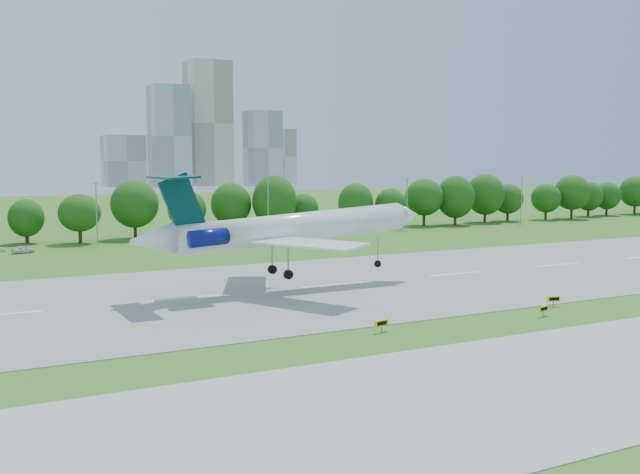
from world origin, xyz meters
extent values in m
plane|color=#36671B|center=(0.00, 0.00, 0.00)|extent=(600.00, 600.00, 0.00)
cube|color=gray|center=(0.00, 25.00, 0.04)|extent=(400.00, 45.00, 0.08)
cube|color=#ADADA8|center=(0.00, -18.00, 0.04)|extent=(400.00, 23.00, 0.08)
cylinder|color=#382314|center=(-20.00, 92.00, 1.80)|extent=(0.70, 0.70, 3.60)
sphere|color=#184411|center=(-20.00, 92.00, 6.20)|extent=(8.40, 8.40, 8.40)
cylinder|color=#382314|center=(20.00, 92.00, 1.80)|extent=(0.70, 0.70, 3.60)
sphere|color=#184411|center=(20.00, 92.00, 6.20)|extent=(8.40, 8.40, 8.40)
cylinder|color=#382314|center=(60.00, 92.00, 1.80)|extent=(0.70, 0.70, 3.60)
sphere|color=#184411|center=(60.00, 92.00, 6.20)|extent=(8.40, 8.40, 8.40)
cylinder|color=#382314|center=(100.00, 92.00, 1.80)|extent=(0.70, 0.70, 3.60)
sphere|color=#184411|center=(100.00, 92.00, 6.20)|extent=(8.40, 8.40, 8.40)
cylinder|color=#382314|center=(140.00, 92.00, 1.80)|extent=(0.70, 0.70, 3.60)
sphere|color=#184411|center=(140.00, 92.00, 6.20)|extent=(8.40, 8.40, 8.40)
cylinder|color=gray|center=(-20.00, 82.00, 6.00)|extent=(0.24, 0.24, 12.00)
cube|color=gray|center=(-20.00, 82.00, 12.10)|extent=(0.90, 0.25, 0.18)
cylinder|color=gray|center=(15.00, 82.00, 6.00)|extent=(0.24, 0.24, 12.00)
cube|color=gray|center=(15.00, 82.00, 12.10)|extent=(0.90, 0.25, 0.18)
cylinder|color=gray|center=(50.00, 82.00, 6.00)|extent=(0.24, 0.24, 12.00)
cube|color=gray|center=(50.00, 82.00, 12.10)|extent=(0.90, 0.25, 0.18)
cylinder|color=gray|center=(85.00, 82.00, 6.00)|extent=(0.24, 0.24, 12.00)
cube|color=gray|center=(85.00, 82.00, 12.10)|extent=(0.90, 0.25, 0.18)
cube|color=#B2B2B7|center=(75.00, 380.00, 31.00)|extent=(22.00, 22.00, 62.00)
cube|color=beige|center=(105.00, 395.00, 40.00)|extent=(26.00, 26.00, 80.00)
cube|color=#B2B2B7|center=(135.00, 375.00, 24.00)|extent=(20.00, 20.00, 48.00)
cube|color=beige|center=(158.00, 400.00, 19.00)|extent=(18.00, 18.00, 38.00)
cube|color=#B2B2B7|center=(52.00, 405.00, 16.00)|extent=(24.00, 24.00, 32.00)
cylinder|color=white|center=(-5.41, 25.00, 7.86)|extent=(31.76, 4.78, 5.36)
cone|color=white|center=(12.01, 25.61, 8.80)|extent=(3.68, 3.80, 3.85)
cone|color=white|center=(-23.67, 24.36, 7.30)|extent=(5.35, 3.86, 3.94)
cube|color=white|center=(-7.04, 17.59, 6.71)|extent=(10.88, 14.55, 0.54)
cube|color=white|center=(-7.55, 32.28, 6.71)|extent=(10.17, 14.62, 0.54)
cube|color=#053439|center=(-20.10, 24.49, 11.43)|extent=(5.61, 0.72, 7.16)
cube|color=#053439|center=(-21.15, 24.45, 14.42)|extent=(3.71, 10.09, 0.41)
cylinder|color=#0B0F63|center=(-17.91, 21.83, 7.50)|extent=(4.58, 2.15, 2.23)
cylinder|color=#0B0F63|center=(-18.10, 27.29, 7.50)|extent=(4.58, 2.15, 2.23)
cylinder|color=gray|center=(7.18, 25.44, 4.19)|extent=(0.21, 0.21, 3.67)
cylinder|color=black|center=(7.18, 25.44, 2.35)|extent=(0.96, 0.35, 0.94)
cylinder|color=gray|center=(-7.43, 22.62, 4.19)|extent=(0.25, 0.25, 3.67)
cylinder|color=black|center=(-7.43, 22.62, 2.35)|extent=(1.17, 0.51, 1.15)
cylinder|color=gray|center=(-7.59, 27.24, 4.19)|extent=(0.25, 0.25, 3.67)
cylinder|color=black|center=(-7.59, 27.24, 2.35)|extent=(1.17, 0.51, 1.15)
cube|color=gray|center=(-7.81, 0.36, 0.37)|extent=(0.13, 0.13, 0.73)
cube|color=yellow|center=(-7.81, 0.36, 0.89)|extent=(1.68, 0.57, 0.58)
cube|color=black|center=(-7.78, 0.25, 0.89)|extent=(1.23, 0.31, 0.37)
cube|color=gray|center=(11.03, -1.48, 0.34)|extent=(0.12, 0.12, 0.69)
cube|color=yellow|center=(11.03, -1.48, 0.83)|extent=(1.57, 0.53, 0.54)
cube|color=black|center=(11.05, -1.58, 0.83)|extent=(1.15, 0.29, 0.34)
cube|color=gray|center=(15.75, 1.86, 0.36)|extent=(0.12, 0.12, 0.72)
cube|color=yellow|center=(15.75, 1.86, 0.88)|extent=(1.65, 0.56, 0.57)
cube|color=black|center=(15.72, 1.75, 0.88)|extent=(1.21, 0.31, 0.36)
imported|color=silver|center=(-33.29, 78.73, 0.66)|extent=(4.14, 2.43, 1.32)
camera|label=1|loc=(-43.31, -56.23, 16.30)|focal=40.00mm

